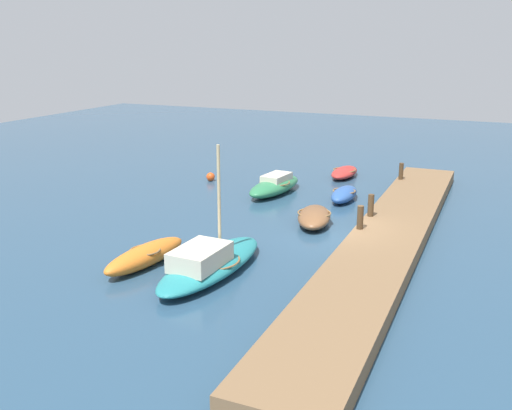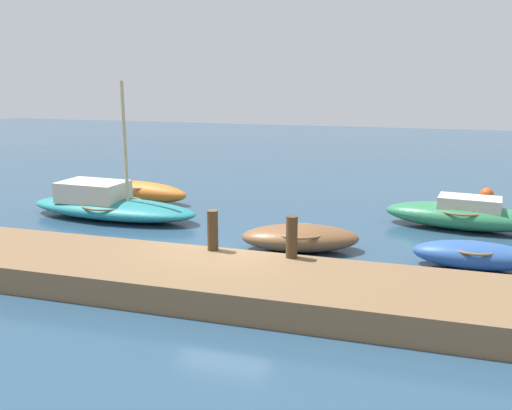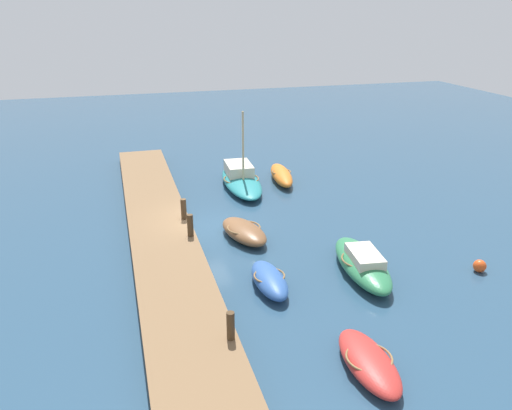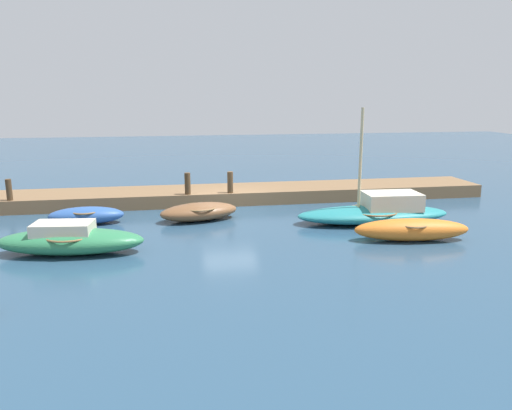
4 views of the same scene
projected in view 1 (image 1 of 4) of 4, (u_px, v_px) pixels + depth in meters
name	position (u px, v px, depth m)	size (l,w,h in m)	color
ground_plane	(341.00, 239.00, 24.55)	(84.00, 84.00, 0.00)	navy
dock_platform	(388.00, 239.00, 23.70)	(26.03, 2.86, 0.62)	brown
sailboat_teal	(209.00, 262.00, 20.75)	(6.40, 2.37, 4.66)	teal
dinghy_blue	(344.00, 194.00, 30.36)	(2.98, 1.22, 0.70)	#2D569E
motorboat_green	(275.00, 185.00, 31.78)	(4.94, 2.19, 1.06)	#2D7A4C
rowboat_orange	(145.00, 255.00, 21.59)	(4.26, 1.65, 0.80)	orange
rowboat_red	(344.00, 172.00, 35.59)	(3.28, 1.44, 0.61)	#B72D28
rowboat_brown	(314.00, 217.00, 26.42)	(3.56, 2.23, 0.73)	brown
mooring_post_west	(360.00, 217.00, 23.81)	(0.27, 0.27, 1.00)	#47331E
mooring_post_mid_west	(371.00, 205.00, 25.55)	(0.27, 0.27, 1.00)	#47331E
mooring_post_mid_east	(401.00, 171.00, 32.36)	(0.25, 0.25, 0.94)	#47331E
marker_buoy	(211.00, 177.00, 34.67)	(0.52, 0.52, 0.52)	#E54C19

